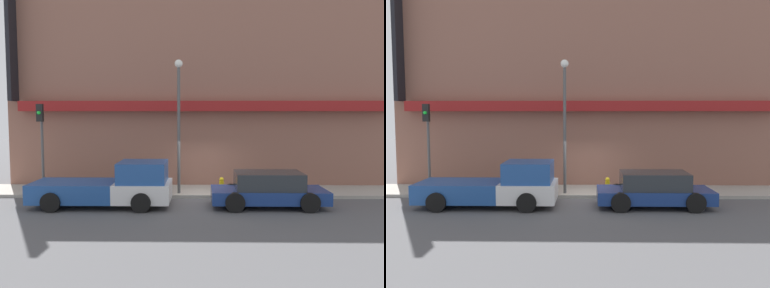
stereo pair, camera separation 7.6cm
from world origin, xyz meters
TOP-DOWN VIEW (x-y plane):
  - ground_plane at (0.00, 0.00)m, footprint 80.00×80.00m
  - sidewalk at (0.00, 1.26)m, footprint 36.00×2.52m
  - building at (-0.02, 4.00)m, footprint 19.80×3.80m
  - pickup_truck at (-3.75, -1.44)m, footprint 5.55×2.21m
  - parked_car at (2.54, -1.44)m, footprint 4.56×2.03m
  - fire_hydrant at (0.79, 0.44)m, footprint 0.21×0.21m
  - street_lamp at (-1.14, 0.47)m, footprint 0.36×0.36m
  - traffic_light at (-7.48, 0.73)m, footprint 0.28×0.42m

SIDE VIEW (x-z plane):
  - ground_plane at x=0.00m, z-range 0.00..0.00m
  - sidewalk at x=0.00m, z-range 0.00..0.14m
  - fire_hydrant at x=0.79m, z-range 0.14..0.87m
  - parked_car at x=2.54m, z-range 0.00..1.40m
  - pickup_truck at x=-3.75m, z-range -0.11..1.72m
  - traffic_light at x=-7.48m, z-range 0.88..4.93m
  - street_lamp at x=-1.14m, z-range 0.85..6.85m
  - building at x=-0.02m, z-range -0.32..11.10m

